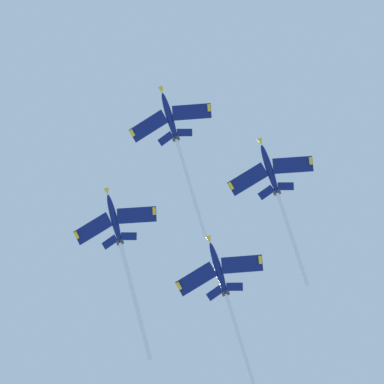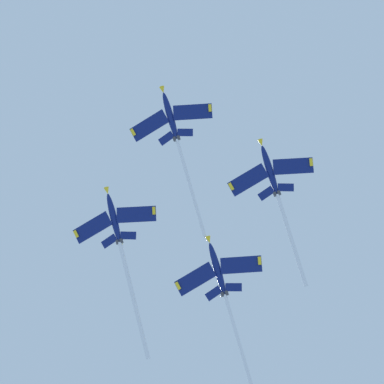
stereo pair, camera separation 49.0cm
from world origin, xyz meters
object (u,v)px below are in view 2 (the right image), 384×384
at_px(jet_slot, 223,288).
at_px(jet_right_wing, 121,246).
at_px(jet_lead, 175,132).
at_px(jet_left_wing, 276,189).

bearing_deg(jet_slot, jet_right_wing, -115.65).
bearing_deg(jet_lead, jet_slot, 118.78).
bearing_deg(jet_left_wing, jet_slot, 168.54).
bearing_deg(jet_right_wing, jet_lead, -15.98).
xyz_separation_m(jet_lead, jet_right_wing, (-26.42, 7.56, -9.08)).
relative_size(jet_right_wing, jet_slot, 1.06).
xyz_separation_m(jet_lead, jet_left_wing, (6.82, 24.55, -8.07)).
xyz_separation_m(jet_left_wing, jet_slot, (-22.85, 4.63, -9.62)).
height_order(jet_lead, jet_left_wing, jet_lead).
xyz_separation_m(jet_right_wing, jet_slot, (10.38, 21.62, -8.61)).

